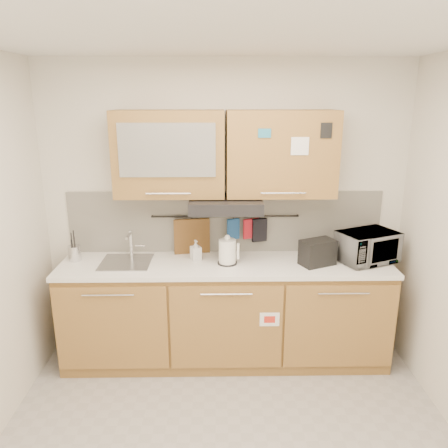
{
  "coord_description": "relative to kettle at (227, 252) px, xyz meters",
  "views": [
    {
      "loc": [
        -0.07,
        -2.29,
        2.28
      ],
      "look_at": [
        -0.02,
        1.05,
        1.31
      ],
      "focal_mm": 35.0,
      "sensor_mm": 36.0,
      "label": 1
    }
  ],
  "objects": [
    {
      "name": "ceiling",
      "position": [
        -0.02,
        -1.17,
        1.58
      ],
      "size": [
        3.2,
        3.2,
        0.0
      ],
      "primitive_type": "plane",
      "rotation": [
        3.14,
        0.0,
        0.0
      ],
      "color": "white",
      "rests_on": "wall_back"
    },
    {
      "name": "wall_back",
      "position": [
        -0.02,
        0.33,
        0.28
      ],
      "size": [
        3.2,
        0.0,
        3.2
      ],
      "primitive_type": "plane",
      "rotation": [
        1.57,
        0.0,
        0.0
      ],
      "color": "silver",
      "rests_on": "ground"
    },
    {
      "name": "base_cabinet",
      "position": [
        -0.02,
        0.02,
        -0.62
      ],
      "size": [
        2.8,
        0.64,
        0.88
      ],
      "color": "olive",
      "rests_on": "floor"
    },
    {
      "name": "countertop",
      "position": [
        -0.02,
        0.02,
        -0.12
      ],
      "size": [
        2.82,
        0.62,
        0.04
      ],
      "primitive_type": "cube",
      "color": "white",
      "rests_on": "base_cabinet"
    },
    {
      "name": "backsplash",
      "position": [
        -0.02,
        0.32,
        0.18
      ],
      "size": [
        2.8,
        0.02,
        0.56
      ],
      "primitive_type": "cube",
      "color": "silver",
      "rests_on": "countertop"
    },
    {
      "name": "upper_cabinets",
      "position": [
        -0.02,
        0.15,
        0.81
      ],
      "size": [
        1.82,
        0.37,
        0.7
      ],
      "color": "olive",
      "rests_on": "wall_back"
    },
    {
      "name": "range_hood",
      "position": [
        -0.02,
        0.08,
        0.4
      ],
      "size": [
        0.6,
        0.46,
        0.1
      ],
      "primitive_type": "cube",
      "color": "black",
      "rests_on": "upper_cabinets"
    },
    {
      "name": "sink",
      "position": [
        -0.86,
        0.04,
        -0.1
      ],
      "size": [
        0.42,
        0.4,
        0.26
      ],
      "color": "silver",
      "rests_on": "countertop"
    },
    {
      "name": "utensil_rail",
      "position": [
        -0.02,
        0.28,
        0.24
      ],
      "size": [
        1.3,
        0.02,
        0.02
      ],
      "primitive_type": "cylinder",
      "rotation": [
        0.0,
        1.57,
        0.0
      ],
      "color": "black",
      "rests_on": "backsplash"
    },
    {
      "name": "utensil_crock",
      "position": [
        -1.32,
        0.1,
        -0.03
      ],
      "size": [
        0.13,
        0.13,
        0.27
      ],
      "rotation": [
        0.0,
        0.0,
        -0.27
      ],
      "color": "silver",
      "rests_on": "countertop"
    },
    {
      "name": "kettle",
      "position": [
        0.0,
        0.0,
        0.0
      ],
      "size": [
        0.19,
        0.16,
        0.26
      ],
      "rotation": [
        0.0,
        0.0,
        -0.14
      ],
      "color": "white",
      "rests_on": "countertop"
    },
    {
      "name": "toaster",
      "position": [
        0.76,
        -0.03,
        0.01
      ],
      "size": [
        0.33,
        0.27,
        0.21
      ],
      "rotation": [
        0.0,
        0.0,
        0.43
      ],
      "color": "black",
      "rests_on": "countertop"
    },
    {
      "name": "microwave",
      "position": [
        1.19,
        0.04,
        0.03
      ],
      "size": [
        0.57,
        0.49,
        0.26
      ],
      "primitive_type": "imported",
      "rotation": [
        0.0,
        0.0,
        0.41
      ],
      "color": "#999999",
      "rests_on": "countertop"
    },
    {
      "name": "soap_bottle",
      "position": [
        -0.27,
        0.1,
        -0.01
      ],
      "size": [
        0.11,
        0.11,
        0.18
      ],
      "primitive_type": "imported",
      "rotation": [
        0.0,
        0.0,
        0.44
      ],
      "color": "#999999",
      "rests_on": "countertop"
    },
    {
      "name": "cutting_board",
      "position": [
        -0.31,
        0.26,
        0.02
      ],
      "size": [
        0.32,
        0.07,
        0.4
      ],
      "primitive_type": "cube",
      "rotation": [
        0.0,
        0.0,
        0.16
      ],
      "color": "brown",
      "rests_on": "utensil_rail"
    },
    {
      "name": "oven_mitt",
      "position": [
        0.06,
        0.26,
        0.13
      ],
      "size": [
        0.11,
        0.07,
        0.19
      ],
      "primitive_type": "cube",
      "rotation": [
        0.0,
        0.0,
        0.37
      ],
      "color": "#215399",
      "rests_on": "utensil_rail"
    },
    {
      "name": "dark_pouch",
      "position": [
        0.29,
        0.26,
        0.11
      ],
      "size": [
        0.14,
        0.07,
        0.21
      ],
      "primitive_type": "cube",
      "rotation": [
        0.0,
        0.0,
        0.28
      ],
      "color": "black",
      "rests_on": "utensil_rail"
    },
    {
      "name": "pot_holder",
      "position": [
        0.22,
        0.26,
        0.13
      ],
      "size": [
        0.14,
        0.08,
        0.18
      ],
      "primitive_type": "cube",
      "rotation": [
        0.0,
        0.0,
        0.42
      ],
      "color": "red",
      "rests_on": "utensil_rail"
    }
  ]
}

